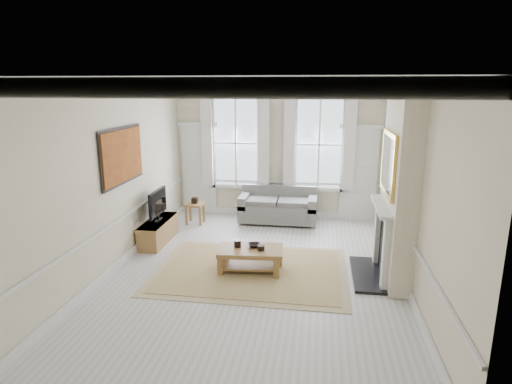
% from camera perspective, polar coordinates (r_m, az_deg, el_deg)
% --- Properties ---
extents(floor, '(7.20, 7.20, 0.00)m').
position_cam_1_polar(floor, '(7.93, -0.01, -10.75)').
color(floor, '#B7B5AD').
rests_on(floor, ground).
extents(ceiling, '(7.20, 7.20, 0.00)m').
position_cam_1_polar(ceiling, '(7.20, -0.01, 14.65)').
color(ceiling, white).
rests_on(ceiling, back_wall).
extents(back_wall, '(5.20, 0.00, 5.20)m').
position_cam_1_polar(back_wall, '(10.89, 2.83, 5.44)').
color(back_wall, beige).
rests_on(back_wall, floor).
extents(left_wall, '(0.00, 7.20, 7.20)m').
position_cam_1_polar(left_wall, '(8.17, -18.35, 1.86)').
color(left_wall, beige).
rests_on(left_wall, floor).
extents(right_wall, '(0.00, 7.20, 7.20)m').
position_cam_1_polar(right_wall, '(7.46, 20.16, 0.60)').
color(right_wall, beige).
rests_on(right_wall, floor).
extents(window_left, '(1.26, 0.20, 2.20)m').
position_cam_1_polar(window_left, '(10.97, -2.68, 6.56)').
color(window_left, '#B2BCC6').
rests_on(window_left, back_wall).
extents(window_right, '(1.26, 0.20, 2.20)m').
position_cam_1_polar(window_right, '(10.76, 8.42, 6.28)').
color(window_right, '#B2BCC6').
rests_on(window_right, back_wall).
extents(door_left, '(0.90, 0.08, 2.30)m').
position_cam_1_polar(door_left, '(11.34, -7.60, 2.85)').
color(door_left, silver).
rests_on(door_left, floor).
extents(door_right, '(0.90, 0.08, 2.30)m').
position_cam_1_polar(door_right, '(10.94, 13.53, 2.18)').
color(door_right, silver).
rests_on(door_right, floor).
extents(painting, '(0.05, 1.66, 1.06)m').
position_cam_1_polar(painting, '(8.36, -17.38, 4.64)').
color(painting, '#A15C1B').
rests_on(painting, left_wall).
extents(chimney_breast, '(0.35, 1.70, 3.38)m').
position_cam_1_polar(chimney_breast, '(7.62, 18.58, 0.99)').
color(chimney_breast, beige).
rests_on(chimney_breast, floor).
extents(hearth, '(0.55, 1.50, 0.05)m').
position_cam_1_polar(hearth, '(8.08, 14.63, -10.54)').
color(hearth, black).
rests_on(hearth, floor).
extents(fireplace, '(0.21, 1.45, 1.33)m').
position_cam_1_polar(fireplace, '(7.84, 16.41, -5.85)').
color(fireplace, silver).
rests_on(fireplace, floor).
extents(mirror, '(0.06, 1.26, 1.06)m').
position_cam_1_polar(mirror, '(7.51, 17.17, 3.66)').
color(mirror, gold).
rests_on(mirror, chimney_breast).
extents(sofa, '(1.89, 0.92, 0.87)m').
position_cam_1_polar(sofa, '(10.69, 2.99, -2.07)').
color(sofa, slate).
rests_on(sofa, floor).
extents(side_table, '(0.47, 0.47, 0.52)m').
position_cam_1_polar(side_table, '(10.61, -8.14, -2.03)').
color(side_table, brown).
rests_on(side_table, floor).
extents(rug, '(3.50, 2.60, 0.02)m').
position_cam_1_polar(rug, '(8.00, -0.72, -10.39)').
color(rug, tan).
rests_on(rug, floor).
extents(coffee_table, '(1.22, 0.77, 0.44)m').
position_cam_1_polar(coffee_table, '(7.87, -0.73, -8.10)').
color(coffee_table, brown).
rests_on(coffee_table, rug).
extents(ceramic_pot_a, '(0.13, 0.13, 0.13)m').
position_cam_1_polar(ceramic_pot_a, '(7.90, -2.48, -6.88)').
color(ceramic_pot_a, black).
rests_on(ceramic_pot_a, coffee_table).
extents(ceramic_pot_b, '(0.13, 0.13, 0.09)m').
position_cam_1_polar(ceramic_pot_b, '(7.75, 0.68, -7.46)').
color(ceramic_pot_b, black).
rests_on(ceramic_pot_b, coffee_table).
extents(bowl, '(0.30, 0.30, 0.06)m').
position_cam_1_polar(bowl, '(7.91, -0.26, -7.12)').
color(bowl, black).
rests_on(bowl, coffee_table).
extents(tv_stand, '(0.44, 1.36, 0.49)m').
position_cam_1_polar(tv_stand, '(9.56, -12.89, -5.12)').
color(tv_stand, brown).
rests_on(tv_stand, floor).
extents(tv, '(0.08, 0.90, 0.68)m').
position_cam_1_polar(tv, '(9.37, -12.97, -1.44)').
color(tv, black).
rests_on(tv, tv_stand).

